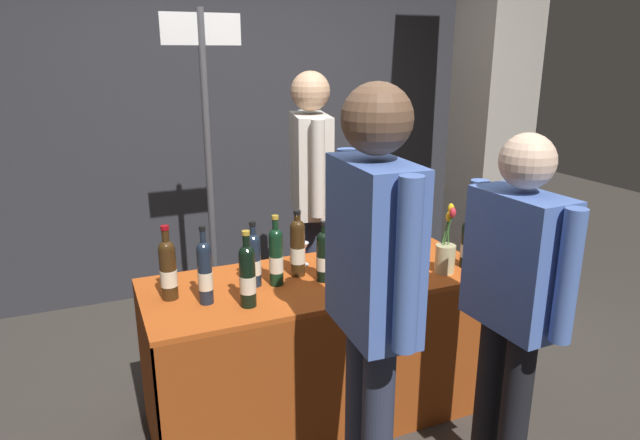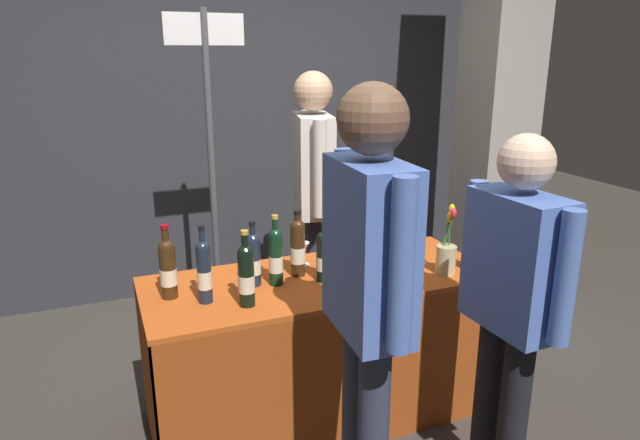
# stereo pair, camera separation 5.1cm
# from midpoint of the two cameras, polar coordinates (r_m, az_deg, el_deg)

# --- Properties ---
(ground_plane) EXTENTS (12.00, 12.00, 0.00)m
(ground_plane) POSITION_cam_midpoint_polar(r_m,az_deg,el_deg) (3.22, -0.48, -18.79)
(ground_plane) COLOR #38332D
(back_partition) EXTENTS (5.03, 0.12, 3.05)m
(back_partition) POSITION_cam_midpoint_polar(r_m,az_deg,el_deg) (4.52, -10.49, 12.07)
(back_partition) COLOR #2D2D33
(back_partition) RESTS_ON ground_plane
(concrete_pillar) EXTENTS (0.44, 0.44, 3.22)m
(concrete_pillar) POSITION_cam_midpoint_polar(r_m,az_deg,el_deg) (4.35, 16.92, 12.64)
(concrete_pillar) COLOR gray
(concrete_pillar) RESTS_ON ground_plane
(tasting_table) EXTENTS (1.74, 0.70, 0.78)m
(tasting_table) POSITION_cam_midpoint_polar(r_m,az_deg,el_deg) (2.94, -0.51, -10.22)
(tasting_table) COLOR #B74C19
(tasting_table) RESTS_ON ground_plane
(featured_wine_bottle) EXTENTS (0.07, 0.07, 0.33)m
(featured_wine_bottle) POSITION_cam_midpoint_polar(r_m,az_deg,el_deg) (3.03, 0.77, -1.42)
(featured_wine_bottle) COLOR black
(featured_wine_bottle) RESTS_ON tasting_table
(display_bottle_0) EXTENTS (0.07, 0.07, 0.36)m
(display_bottle_0) POSITION_cam_midpoint_polar(r_m,az_deg,el_deg) (2.56, -12.15, -5.14)
(display_bottle_0) COLOR #192333
(display_bottle_0) RESTS_ON tasting_table
(display_bottle_1) EXTENTS (0.08, 0.08, 0.35)m
(display_bottle_1) POSITION_cam_midpoint_polar(r_m,az_deg,el_deg) (2.64, -15.68, -4.74)
(display_bottle_1) COLOR #38230F
(display_bottle_1) RESTS_ON tasting_table
(display_bottle_2) EXTENTS (0.07, 0.07, 0.32)m
(display_bottle_2) POSITION_cam_midpoint_polar(r_m,az_deg,el_deg) (3.01, 14.21, -2.30)
(display_bottle_2) COLOR black
(display_bottle_2) RESTS_ON tasting_table
(display_bottle_3) EXTENTS (0.08, 0.08, 0.34)m
(display_bottle_3) POSITION_cam_midpoint_polar(r_m,az_deg,el_deg) (2.81, -2.80, -2.71)
(display_bottle_3) COLOR #38230F
(display_bottle_3) RESTS_ON tasting_table
(display_bottle_4) EXTENTS (0.07, 0.07, 0.35)m
(display_bottle_4) POSITION_cam_midpoint_polar(r_m,az_deg,el_deg) (2.50, -7.95, -5.51)
(display_bottle_4) COLOR black
(display_bottle_4) RESTS_ON tasting_table
(display_bottle_5) EXTENTS (0.07, 0.07, 0.35)m
(display_bottle_5) POSITION_cam_midpoint_polar(r_m,az_deg,el_deg) (2.71, -5.03, -3.61)
(display_bottle_5) COLOR black
(display_bottle_5) RESTS_ON tasting_table
(display_bottle_6) EXTENTS (0.07, 0.07, 0.32)m
(display_bottle_6) POSITION_cam_midpoint_polar(r_m,az_deg,el_deg) (2.71, -7.28, -3.93)
(display_bottle_6) COLOR #192333
(display_bottle_6) RESTS_ON tasting_table
(display_bottle_7) EXTENTS (0.07, 0.07, 0.30)m
(display_bottle_7) POSITION_cam_midpoint_polar(r_m,az_deg,el_deg) (2.75, -0.24, -3.64)
(display_bottle_7) COLOR black
(display_bottle_7) RESTS_ON tasting_table
(wine_glass_near_vendor) EXTENTS (0.07, 0.07, 0.12)m
(wine_glass_near_vendor) POSITION_cam_midpoint_polar(r_m,az_deg,el_deg) (2.97, -2.29, -2.96)
(wine_glass_near_vendor) COLOR silver
(wine_glass_near_vendor) RESTS_ON tasting_table
(wine_glass_mid) EXTENTS (0.07, 0.07, 0.15)m
(wine_glass_mid) POSITION_cam_midpoint_polar(r_m,az_deg,el_deg) (2.61, 3.40, -5.33)
(wine_glass_mid) COLOR silver
(wine_glass_mid) RESTS_ON tasting_table
(wine_glass_near_taster) EXTENTS (0.07, 0.07, 0.15)m
(wine_glass_near_taster) POSITION_cam_midpoint_polar(r_m,az_deg,el_deg) (2.79, 6.24, -3.91)
(wine_glass_near_taster) COLOR silver
(wine_glass_near_taster) RESTS_ON tasting_table
(flower_vase) EXTENTS (0.10, 0.10, 0.36)m
(flower_vase) POSITION_cam_midpoint_polar(r_m,az_deg,el_deg) (2.93, 12.13, -3.39)
(flower_vase) COLOR tan
(flower_vase) RESTS_ON tasting_table
(brochure_stand) EXTENTS (0.17, 0.10, 0.14)m
(brochure_stand) POSITION_cam_midpoint_polar(r_m,az_deg,el_deg) (3.06, 4.52, -2.72)
(brochure_stand) COLOR silver
(brochure_stand) RESTS_ON tasting_table
(vendor_presenter) EXTENTS (0.31, 0.61, 1.76)m
(vendor_presenter) POSITION_cam_midpoint_polar(r_m,az_deg,el_deg) (3.56, -1.35, 3.80)
(vendor_presenter) COLOR #2D3347
(vendor_presenter) RESTS_ON ground_plane
(taster_foreground_right) EXTENTS (0.23, 0.58, 1.58)m
(taster_foreground_right) POSITION_cam_midpoint_polar(r_m,az_deg,el_deg) (2.42, 18.46, -6.73)
(taster_foreground_right) COLOR black
(taster_foreground_right) RESTS_ON ground_plane
(taster_foreground_left) EXTENTS (0.24, 0.58, 1.78)m
(taster_foreground_left) POSITION_cam_midpoint_polar(r_m,az_deg,el_deg) (2.04, 4.61, -6.17)
(taster_foreground_left) COLOR #2D3347
(taster_foreground_left) RESTS_ON ground_plane
(booth_signpost) EXTENTS (0.47, 0.04, 2.11)m
(booth_signpost) POSITION_cam_midpoint_polar(r_m,az_deg,el_deg) (3.54, -11.70, 6.94)
(booth_signpost) COLOR #47474C
(booth_signpost) RESTS_ON ground_plane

